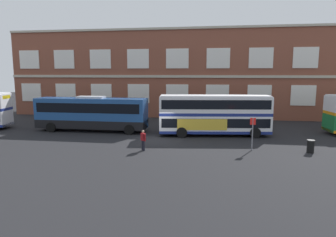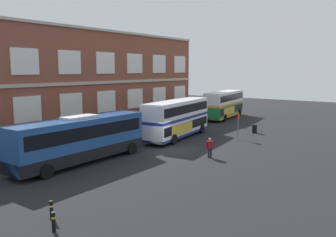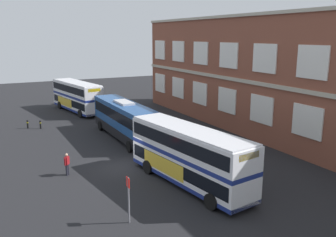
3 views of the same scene
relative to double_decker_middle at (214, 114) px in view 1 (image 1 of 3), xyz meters
The scene contains 7 objects.
ground_plane 5.62m from the double_decker_middle, behind, with size 120.00×120.00×0.00m, color black.
brick_terminal_building 16.51m from the double_decker_middle, 109.19° to the left, with size 49.47×8.19×12.35m.
double_decker_middle is the anchor object (origin of this frame).
touring_coach 13.16m from the double_decker_middle, behind, with size 12.02×2.94×3.80m.
waiting_passenger 9.22m from the double_decker_middle, 127.78° to the right, with size 0.55×0.49×1.70m.
bus_stand_flag 6.53m from the double_decker_middle, 60.85° to the right, with size 0.44×0.10×2.70m.
station_litter_bin 9.71m from the double_decker_middle, 36.49° to the right, with size 0.60×0.60×1.03m.
Camera 1 is at (5.48, -28.24, 6.35)m, focal length 32.93 mm.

